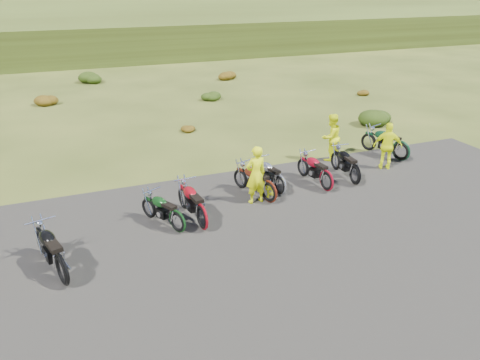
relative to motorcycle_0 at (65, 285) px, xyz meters
name	(u,v)px	position (x,y,z in m)	size (l,w,h in m)	color
ground	(287,220)	(6.10, 0.90, 0.00)	(300.00, 300.00, 0.00)	#324015
gravel_pad	(324,255)	(6.10, -1.10, 0.00)	(20.00, 12.00, 0.04)	black
hill_slope	(97,36)	(6.10, 50.90, 0.00)	(300.00, 46.00, 3.00)	#364115
hill_plateau	(69,9)	(6.10, 110.90, 0.00)	(300.00, 90.00, 9.17)	#364115
shrub_2	(46,99)	(-0.10, 17.50, 0.38)	(1.30, 1.30, 0.77)	#62320C
shrub_3	(91,76)	(2.80, 22.80, 0.46)	(1.56, 1.56, 0.92)	black
shrub_4	(187,127)	(5.70, 10.10, 0.23)	(0.77, 0.77, 0.45)	#62320C
shrub_5	(210,95)	(8.60, 15.40, 0.31)	(1.03, 1.03, 0.61)	black
shrub_6	(226,74)	(11.50, 20.70, 0.38)	(1.30, 1.30, 0.77)	#62320C
shrub_7	(376,115)	(14.40, 8.00, 0.46)	(1.56, 1.56, 0.92)	black
shrub_8	(361,91)	(17.30, 13.30, 0.23)	(0.77, 0.77, 0.45)	#62320C
motorcycle_0	(65,285)	(0.00, 0.00, 0.00)	(2.20, 0.73, 1.15)	black
motorcycle_1	(203,230)	(3.66, 1.27, 0.00)	(2.10, 0.70, 1.10)	maroon
motorcycle_2	(178,233)	(2.99, 1.36, 0.00)	(1.85, 0.62, 0.97)	#0E3311
motorcycle_3	(279,195)	(6.64, 2.52, 0.00)	(1.90, 0.63, 0.99)	silver
motorcycle_4	(269,203)	(6.07, 2.13, 0.00)	(2.02, 0.67, 1.06)	#50190D
motorcycle_5	(354,185)	(9.31, 2.31, 0.00)	(2.02, 0.67, 1.06)	black
motorcycle_6	(326,191)	(8.17, 2.21, 0.00)	(1.99, 0.66, 1.04)	maroon
motorcycle_7	(399,161)	(12.22, 3.55, 0.00)	(2.18, 0.73, 1.14)	#0E331D
person_middle	(256,176)	(5.69, 2.28, 0.91)	(0.66, 0.44, 1.82)	#D5E20B
person_right_a	(331,138)	(9.78, 4.62, 0.89)	(0.87, 0.68, 1.78)	#D5E20B
person_right_b	(388,147)	(11.18, 3.10, 0.86)	(1.00, 0.42, 1.71)	#D5E20B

